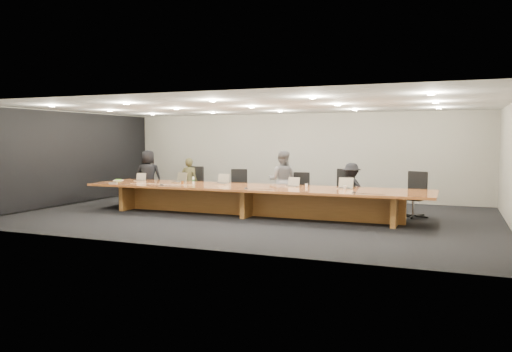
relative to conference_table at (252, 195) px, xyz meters
The scene contains 29 objects.
ground 0.52m from the conference_table, ahead, with size 12.00×12.00×0.00m, color black.
back_wall 4.10m from the conference_table, 90.00° to the left, with size 12.00×0.02×2.80m, color #B4B1A3.
left_wall_panel 6.00m from the conference_table, behind, with size 0.08×7.84×2.74m, color black.
conference_table is the anchor object (origin of this frame).
chair_far_left 4.21m from the conference_table, 164.11° to the left, with size 0.56×0.56×1.10m, color black, non-canonical shape.
chair_left 2.70m from the conference_table, 153.36° to the left, with size 0.60×0.60×1.17m, color black, non-canonical shape.
chair_mid_left 1.55m from the conference_table, 126.88° to the left, with size 0.57×0.57×1.12m, color black, non-canonical shape.
chair_mid_right 1.54m from the conference_table, 54.41° to the left, with size 0.55×0.55×1.07m, color black, non-canonical shape.
chair_right 2.40m from the conference_table, 29.78° to the left, with size 0.61×0.61×1.20m, color black, non-canonical shape.
chair_far_right 4.06m from the conference_table, 16.86° to the left, with size 0.60×0.60×1.18m, color black, non-canonical shape.
person_a 4.14m from the conference_table, 162.87° to the left, with size 0.80×0.52×1.63m, color black.
person_b 2.80m from the conference_table, 154.13° to the left, with size 0.52×0.34×1.41m, color #35331C.
person_c 1.35m from the conference_table, 72.30° to the left, with size 0.80×0.62×1.65m, color #59595C.
person_d 2.63m from the conference_table, 27.79° to the left, with size 0.87×0.50×1.34m, color black.
laptop_a 3.75m from the conference_table, behind, with size 0.29×0.21×0.23m, color #BCA98F, non-canonical shape.
laptop_b 2.42m from the conference_table, behind, with size 0.37×0.27×0.29m, color tan, non-canonical shape.
laptop_c 1.21m from the conference_table, 158.23° to the left, with size 0.35×0.25×0.27m, color tan, non-canonical shape.
laptop_d 1.09m from the conference_table, 18.36° to the left, with size 0.32×0.23×0.25m, color tan, non-canonical shape.
laptop_e 2.39m from the conference_table, ahead, with size 0.36×0.26×0.28m, color tan, non-canonical shape.
water_bottle 1.80m from the conference_table, behind, with size 0.06×0.06×0.19m, color silver.
amber_mug 2.01m from the conference_table, behind, with size 0.07×0.07×0.09m, color brown.
paper_cup_near 1.43m from the conference_table, 15.06° to the left, with size 0.07×0.07×0.09m, color white.
paper_cup_far 2.40m from the conference_table, ahead, with size 0.08×0.08×0.09m, color beige.
notepad 4.36m from the conference_table, behind, with size 0.26×0.20×0.02m, color silver.
lime_gadget 4.35m from the conference_table, behind, with size 0.16×0.09×0.03m, color #64BA31.
av_box 3.89m from the conference_table, behind, with size 0.21×0.16×0.03m, color #A9A8AD.
mic_left 2.43m from the conference_table, 166.91° to the right, with size 0.13×0.13×0.03m, color black.
mic_center 0.60m from the conference_table, 82.92° to the right, with size 0.11×0.11×0.03m, color black.
mic_right 2.80m from the conference_table, 11.74° to the right, with size 0.12×0.12×0.03m, color black.
Camera 1 is at (4.83, -11.78, 1.96)m, focal length 35.00 mm.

